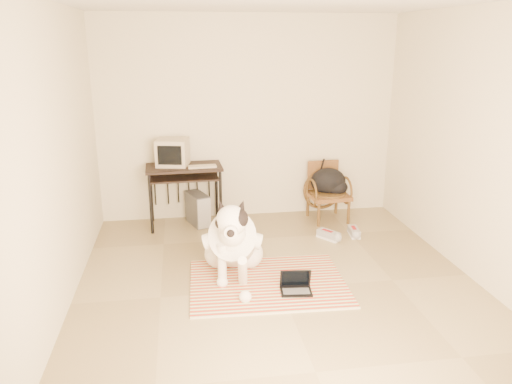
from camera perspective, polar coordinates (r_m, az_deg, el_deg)
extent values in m
plane|color=#908058|center=(5.05, 2.81, -10.96)|extent=(4.50, 4.50, 0.00)
plane|color=beige|center=(6.75, -0.86, 8.35)|extent=(4.50, 0.00, 4.50)
plane|color=beige|center=(2.52, 13.57, -7.26)|extent=(4.50, 0.00, 4.50)
plane|color=beige|center=(4.61, -22.14, 3.02)|extent=(0.00, 4.50, 4.50)
plane|color=beige|center=(5.35, 24.61, 4.51)|extent=(0.00, 4.50, 4.50)
cube|color=red|center=(4.72, 2.17, -12.96)|extent=(1.56, 0.30, 0.02)
cube|color=#4D7F32|center=(4.92, 1.74, -11.59)|extent=(1.56, 0.30, 0.02)
cube|color=#563B72|center=(5.13, 1.36, -10.33)|extent=(1.56, 0.30, 0.02)
cube|color=#B3BA42|center=(5.34, 1.00, -9.17)|extent=(1.56, 0.30, 0.02)
cube|color=beige|center=(5.55, 0.68, -8.10)|extent=(1.56, 0.30, 0.02)
sphere|color=white|center=(5.42, -4.20, -7.03)|extent=(0.32, 0.32, 0.32)
sphere|color=white|center=(5.41, -0.90, -7.03)|extent=(0.32, 0.32, 0.32)
ellipsoid|color=white|center=(5.39, -2.56, -6.84)|extent=(0.40, 0.36, 0.33)
ellipsoid|color=white|center=(5.13, -2.66, -5.47)|extent=(0.50, 0.79, 0.70)
cylinder|color=silver|center=(5.14, -2.65, -5.41)|extent=(0.56, 0.69, 0.64)
sphere|color=white|center=(4.88, -2.76, -4.71)|extent=(0.27, 0.27, 0.27)
sphere|color=white|center=(4.72, -2.83, -3.28)|extent=(0.30, 0.30, 0.30)
ellipsoid|color=black|center=(4.72, -2.28, -3.06)|extent=(0.23, 0.26, 0.22)
cylinder|color=white|center=(4.62, -2.87, -4.36)|extent=(0.14, 0.17, 0.12)
sphere|color=black|center=(4.54, -2.91, -4.75)|extent=(0.07, 0.07, 0.07)
cone|color=black|center=(4.75, -3.99, -1.70)|extent=(0.15, 0.16, 0.18)
cone|color=black|center=(4.74, -1.65, -1.69)|extent=(0.14, 0.16, 0.18)
torus|color=white|center=(4.84, -2.77, -4.23)|extent=(0.28, 0.17, 0.24)
cylinder|color=white|center=(5.00, -3.91, -8.20)|extent=(0.11, 0.14, 0.45)
cylinder|color=white|center=(4.89, -1.53, -9.12)|extent=(0.14, 0.41, 0.45)
sphere|color=white|center=(5.06, -3.88, -10.25)|extent=(0.11, 0.11, 0.11)
sphere|color=white|center=(4.78, -1.23, -11.89)|extent=(0.12, 0.12, 0.12)
cone|color=black|center=(5.71, -2.66, -6.90)|extent=(0.16, 0.45, 0.11)
cube|color=black|center=(4.95, 4.60, -11.27)|extent=(0.32, 0.24, 0.02)
cube|color=#4F4F52|center=(4.93, 4.62, -11.22)|extent=(0.27, 0.15, 0.00)
cube|color=black|center=(4.96, 4.52, -9.79)|extent=(0.31, 0.11, 0.20)
cube|color=black|center=(4.96, 4.53, -9.81)|extent=(0.27, 0.09, 0.17)
cube|color=black|center=(6.51, -8.24, 2.82)|extent=(0.99, 0.57, 0.03)
cube|color=black|center=(6.49, -8.19, 1.65)|extent=(0.88, 0.46, 0.02)
cylinder|color=black|center=(6.40, -11.92, -1.39)|extent=(0.04, 0.04, 0.77)
cylinder|color=black|center=(6.83, -11.90, -0.21)|extent=(0.04, 0.04, 0.77)
cylinder|color=black|center=(6.43, -4.06, -0.94)|extent=(0.04, 0.04, 0.77)
cylinder|color=black|center=(6.86, -4.53, 0.20)|extent=(0.04, 0.04, 0.77)
cube|color=#B3A48C|center=(6.53, -9.50, 4.51)|extent=(0.45, 0.43, 0.34)
cube|color=black|center=(6.36, -9.84, 4.16)|extent=(0.30, 0.08, 0.24)
cube|color=#B3A48C|center=(6.40, -6.17, 2.92)|extent=(0.36, 0.15, 0.02)
cube|color=#4F4F52|center=(6.68, -6.68, -1.93)|extent=(0.33, 0.48, 0.42)
cube|color=#B1B2B6|center=(6.48, -5.93, -2.50)|extent=(0.17, 0.07, 0.40)
cube|color=brown|center=(6.82, 8.26, -0.41)|extent=(0.55, 0.54, 0.05)
cylinder|color=#3A2610|center=(6.81, 8.28, -0.13)|extent=(0.48, 0.48, 0.04)
cube|color=brown|center=(6.96, 7.64, 2.01)|extent=(0.44, 0.07, 0.39)
cylinder|color=#3A2610|center=(6.62, 7.17, -2.61)|extent=(0.04, 0.04, 0.32)
cylinder|color=#3A2610|center=(6.99, 5.94, -1.49)|extent=(0.04, 0.04, 0.32)
cylinder|color=#3A2610|center=(6.77, 10.53, -2.30)|extent=(0.04, 0.04, 0.32)
cylinder|color=#3A2610|center=(7.14, 9.15, -1.22)|extent=(0.04, 0.04, 0.32)
ellipsoid|color=black|center=(6.83, 8.23, 1.27)|extent=(0.48, 0.39, 0.35)
ellipsoid|color=black|center=(6.81, 9.22, 0.53)|extent=(0.30, 0.24, 0.20)
cube|color=silver|center=(6.27, 8.28, -5.20)|extent=(0.27, 0.31, 0.03)
cube|color=gray|center=(6.26, 8.30, -4.85)|extent=(0.26, 0.30, 0.10)
cube|color=maroon|center=(6.24, 8.31, -4.51)|extent=(0.13, 0.15, 0.02)
cube|color=silver|center=(6.43, 11.11, -4.77)|extent=(0.14, 0.29, 0.03)
cube|color=gray|center=(6.42, 11.13, -4.46)|extent=(0.14, 0.28, 0.09)
cube|color=maroon|center=(6.41, 11.15, -4.14)|extent=(0.06, 0.14, 0.02)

